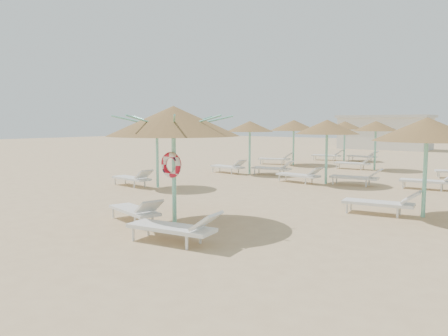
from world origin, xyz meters
The scene contains 6 objects.
ground centered at (0.00, 0.00, 0.00)m, with size 120.00×120.00×0.00m, color tan.
main_palapa centered at (-0.43, 0.20, 2.60)m, with size 3.33×3.33×2.99m.
lounger_main_a centered at (-1.22, -0.37, 0.34)m, with size 2.05×1.06×0.71m.
lounger_main_b centered at (0.94, -1.16, 0.37)m, with size 2.18×0.95×0.77m.
palapa_field centered at (1.96, 10.65, 2.28)m, with size 21.16×18.50×2.72m.
service_hut centered at (-6.00, 35.00, 1.64)m, with size 8.40×4.40×3.25m.
Camera 1 is at (7.26, -7.76, 2.58)m, focal length 35.00 mm.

